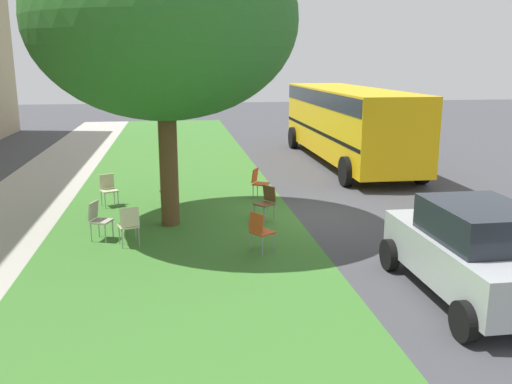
{
  "coord_description": "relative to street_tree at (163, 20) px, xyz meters",
  "views": [
    {
      "loc": [
        -13.34,
        3.22,
        3.91
      ],
      "look_at": [
        -0.78,
        1.36,
        0.88
      ],
      "focal_mm": 38.68,
      "sensor_mm": 36.0,
      "label": 1
    }
  ],
  "objects": [
    {
      "name": "street_tree",
      "position": [
        0.0,
        0.0,
        0.0
      ],
      "size": [
        6.12,
        6.12,
        7.07
      ],
      "color": "brown",
      "rests_on": "ground"
    },
    {
      "name": "parked_car",
      "position": [
        -5.1,
        -5.02,
        -3.96
      ],
      "size": [
        3.7,
        1.92,
        1.65
      ],
      "color": "#ADB2B7",
      "rests_on": "ground"
    },
    {
      "name": "chair_3",
      "position": [
        -1.53,
        0.87,
        -4.28
      ],
      "size": [
        0.52,
        0.51,
        0.88
      ],
      "color": "beige",
      "rests_on": "ground"
    },
    {
      "name": "chair_1",
      "position": [
        1.84,
        -0.02,
        -4.28
      ],
      "size": [
        0.51,
        0.51,
        0.88
      ],
      "color": "#B7332D",
      "rests_on": "ground"
    },
    {
      "name": "chair_5",
      "position": [
        -0.99,
        1.58,
        -4.28
      ],
      "size": [
        0.53,
        0.54,
        0.88
      ],
      "color": "#ADA393",
      "rests_on": "ground"
    },
    {
      "name": "chair_2",
      "position": [
        -2.38,
        -1.85,
        -4.28
      ],
      "size": [
        0.58,
        0.58,
        0.88
      ],
      "color": "#C64C1E",
      "rests_on": "ground"
    },
    {
      "name": "chair_4",
      "position": [
        -0.02,
        -2.37,
        -4.28
      ],
      "size": [
        0.58,
        0.58,
        0.88
      ],
      "color": "brown",
      "rests_on": "ground"
    },
    {
      "name": "school_bus",
      "position": [
        7.46,
        -6.79,
        -3.04
      ],
      "size": [
        10.4,
        2.8,
        2.88
      ],
      "color": "yellow",
      "rests_on": "ground"
    },
    {
      "name": "ground",
      "position": [
        0.21,
        -3.39,
        -4.8
      ],
      "size": [
        80.0,
        80.0,
        0.0
      ],
      "primitive_type": "plane",
      "color": "#424247"
    },
    {
      "name": "chair_0",
      "position": [
        2.27,
        -2.52,
        -4.28
      ],
      "size": [
        0.56,
        0.57,
        0.88
      ],
      "color": "#C64C1E",
      "rests_on": "ground"
    },
    {
      "name": "grass_verge",
      "position": [
        0.21,
        -0.19,
        -4.79
      ],
      "size": [
        48.0,
        6.0,
        0.01
      ],
      "primitive_type": "cube",
      "color": "#3D752D",
      "rests_on": "ground"
    },
    {
      "name": "chair_6",
      "position": [
        2.05,
        1.69,
        -4.28
      ],
      "size": [
        0.55,
        0.55,
        0.88
      ],
      "color": "beige",
      "rests_on": "ground"
    }
  ]
}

